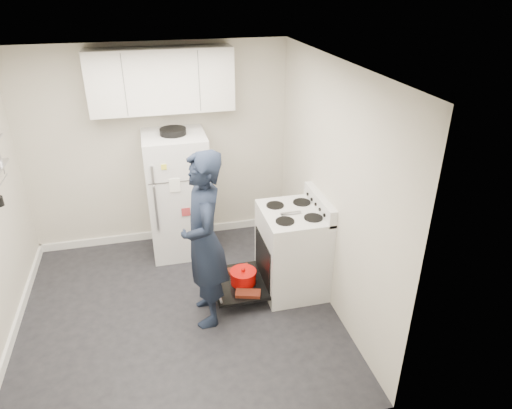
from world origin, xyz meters
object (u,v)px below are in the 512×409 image
object	(u,v)px
electric_range	(291,251)
open_oven_door	(241,280)
refrigerator	(178,194)
person	(204,241)

from	to	relation	value
electric_range	open_oven_door	size ratio (longest dim) A/B	1.57
open_oven_door	refrigerator	xyz separation A→B (m)	(-0.53, 1.11, 0.58)
refrigerator	person	bearing A→B (deg)	-84.51
electric_range	refrigerator	size ratio (longest dim) A/B	0.69
electric_range	refrigerator	xyz separation A→B (m)	(-1.10, 1.10, 0.30)
open_oven_door	person	size ratio (longest dim) A/B	0.39
electric_range	refrigerator	distance (m)	1.58
open_oven_door	person	world-z (taller)	person
electric_range	refrigerator	world-z (taller)	refrigerator
electric_range	open_oven_door	distance (m)	0.63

